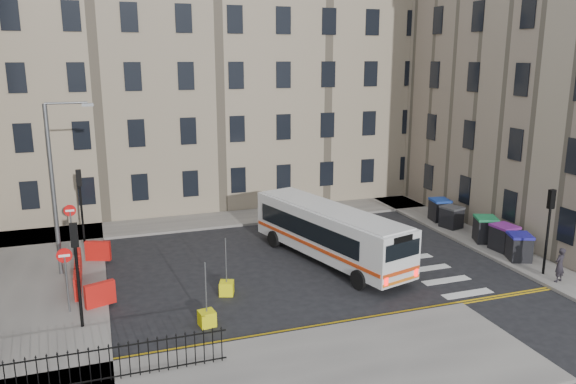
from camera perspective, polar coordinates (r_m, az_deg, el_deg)
ground at (r=29.23m, az=4.30°, el=-6.80°), size 120.00×120.00×0.00m
pavement_north at (r=35.53m, az=-10.23°, el=-3.12°), size 36.00×3.20×0.15m
pavement_east at (r=36.72m, az=14.81°, el=-2.81°), size 2.40×26.00×0.15m
pavement_west at (r=28.15m, az=-24.14°, el=-8.67°), size 6.00×22.00×0.15m
terrace_north at (r=40.82m, az=-13.72°, el=11.06°), size 38.30×10.80×17.20m
corner_east at (r=42.49m, az=26.38°, el=11.49°), size 17.80×24.30×19.20m
traffic_light_east at (r=28.66m, az=25.01°, el=-2.47°), size 0.28×0.22×4.10m
traffic_light_nw at (r=32.45m, az=-20.35°, el=-0.26°), size 0.28×0.22×4.10m
traffic_light_sw at (r=22.36m, az=-20.71°, el=-6.39°), size 0.28×0.22×4.10m
streetlamp at (r=27.80m, az=-22.78°, el=0.41°), size 0.50×0.22×8.14m
no_entry_north at (r=30.73m, az=-21.21°, el=-2.62°), size 0.60×0.08×3.00m
no_entry_south at (r=24.06m, az=-21.68°, el=-7.08°), size 0.60×0.08×3.00m
roadworks_barriers at (r=27.33m, az=-19.80°, el=-7.63°), size 1.66×6.26×1.00m
iron_railings at (r=19.36m, az=-18.10°, el=-16.28°), size 7.80×0.04×1.20m
bus at (r=28.45m, az=4.21°, el=-3.99°), size 4.89×10.33×2.75m
wheelie_bin_a at (r=30.71m, az=22.43°, el=-5.17°), size 1.44×1.53×1.35m
wheelie_bin_b at (r=31.88m, az=21.08°, el=-4.34°), size 1.18×1.33×1.38m
wheelie_bin_c at (r=32.98m, az=19.40°, el=-3.58°), size 1.52×1.61×1.42m
wheelie_bin_d at (r=35.07m, az=16.27°, el=-2.45°), size 1.28×1.39×1.29m
wheelie_bin_e at (r=36.35m, az=15.15°, el=-1.75°), size 1.25×1.39×1.37m
pedestrian at (r=28.51m, az=25.88°, el=-6.68°), size 0.67×0.53×1.61m
bollard_yellow at (r=25.06m, az=-6.25°, el=-9.68°), size 0.77×0.77×0.60m
bollard_chevron at (r=22.49m, az=-8.24°, el=-12.59°), size 0.68×0.68×0.60m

